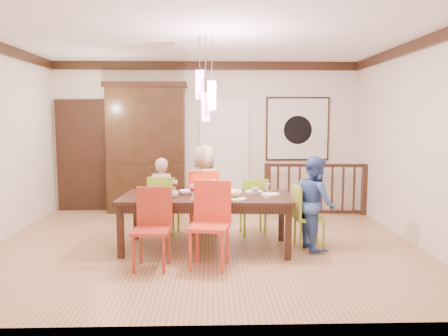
{
  "coord_description": "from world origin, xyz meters",
  "views": [
    {
      "loc": [
        0.09,
        -6.14,
        1.79
      ],
      "look_at": [
        0.28,
        0.11,
        1.09
      ],
      "focal_mm": 35.0,
      "sensor_mm": 36.0,
      "label": 1
    }
  ],
  "objects_px": {
    "dining_table": "(206,201)",
    "china_hutch": "(147,148)",
    "person_far_left": "(162,196)",
    "person_end_right": "(315,203)",
    "person_far_mid": "(204,189)",
    "balustrade": "(316,188)",
    "chair_far_left": "(165,201)",
    "chair_end_right": "(309,212)"
  },
  "relations": [
    {
      "from": "dining_table",
      "to": "china_hutch",
      "type": "relative_size",
      "value": 0.95
    },
    {
      "from": "person_far_left",
      "to": "person_end_right",
      "type": "height_order",
      "value": "person_end_right"
    },
    {
      "from": "person_far_left",
      "to": "person_far_mid",
      "type": "relative_size",
      "value": 0.86
    },
    {
      "from": "person_far_left",
      "to": "person_end_right",
      "type": "relative_size",
      "value": 0.93
    },
    {
      "from": "person_far_mid",
      "to": "balustrade",
      "type": "bearing_deg",
      "value": -162.78
    },
    {
      "from": "chair_far_left",
      "to": "balustrade",
      "type": "xyz_separation_m",
      "value": [
        2.69,
        1.44,
        -0.03
      ]
    },
    {
      "from": "chair_far_left",
      "to": "person_far_left",
      "type": "bearing_deg",
      "value": -44.83
    },
    {
      "from": "chair_far_left",
      "to": "chair_end_right",
      "type": "height_order",
      "value": "chair_far_left"
    },
    {
      "from": "chair_far_left",
      "to": "chair_end_right",
      "type": "distance_m",
      "value": 2.21
    },
    {
      "from": "dining_table",
      "to": "person_far_mid",
      "type": "xyz_separation_m",
      "value": [
        -0.04,
        0.89,
        0.03
      ]
    },
    {
      "from": "chair_end_right",
      "to": "person_end_right",
      "type": "height_order",
      "value": "person_end_right"
    },
    {
      "from": "dining_table",
      "to": "balustrade",
      "type": "height_order",
      "value": "balustrade"
    },
    {
      "from": "balustrade",
      "to": "person_end_right",
      "type": "distance_m",
      "value": 2.28
    },
    {
      "from": "dining_table",
      "to": "chair_far_left",
      "type": "xyz_separation_m",
      "value": [
        -0.65,
        0.74,
        -0.14
      ]
    },
    {
      "from": "person_end_right",
      "to": "person_far_left",
      "type": "bearing_deg",
      "value": 58.74
    },
    {
      "from": "chair_far_left",
      "to": "china_hutch",
      "type": "height_order",
      "value": "china_hutch"
    },
    {
      "from": "balustrade",
      "to": "person_end_right",
      "type": "xyz_separation_m",
      "value": [
        -0.55,
        -2.21,
        0.15
      ]
    },
    {
      "from": "china_hutch",
      "to": "person_end_right",
      "type": "height_order",
      "value": "china_hutch"
    },
    {
      "from": "dining_table",
      "to": "person_far_left",
      "type": "relative_size",
      "value": 1.98
    },
    {
      "from": "dining_table",
      "to": "person_end_right",
      "type": "relative_size",
      "value": 1.83
    },
    {
      "from": "china_hutch",
      "to": "balustrade",
      "type": "xyz_separation_m",
      "value": [
        3.22,
        -0.35,
        -0.75
      ]
    },
    {
      "from": "chair_far_left",
      "to": "person_end_right",
      "type": "relative_size",
      "value": 0.72
    },
    {
      "from": "dining_table",
      "to": "balustrade",
      "type": "bearing_deg",
      "value": 50.3
    },
    {
      "from": "dining_table",
      "to": "balustrade",
      "type": "relative_size",
      "value": 1.21
    },
    {
      "from": "china_hutch",
      "to": "person_far_mid",
      "type": "bearing_deg",
      "value": -55.26
    },
    {
      "from": "dining_table",
      "to": "china_hutch",
      "type": "distance_m",
      "value": 2.84
    },
    {
      "from": "chair_end_right",
      "to": "balustrade",
      "type": "bearing_deg",
      "value": -18.43
    },
    {
      "from": "dining_table",
      "to": "chair_far_left",
      "type": "height_order",
      "value": "chair_far_left"
    },
    {
      "from": "person_far_mid",
      "to": "dining_table",
      "type": "bearing_deg",
      "value": 78.33
    },
    {
      "from": "chair_end_right",
      "to": "china_hutch",
      "type": "xyz_separation_m",
      "value": [
        -2.61,
        2.53,
        0.74
      ]
    },
    {
      "from": "china_hutch",
      "to": "balustrade",
      "type": "relative_size",
      "value": 1.27
    },
    {
      "from": "person_far_left",
      "to": "chair_far_left",
      "type": "bearing_deg",
      "value": 136.16
    },
    {
      "from": "person_end_right",
      "to": "balustrade",
      "type": "bearing_deg",
      "value": -24.15
    },
    {
      "from": "balustrade",
      "to": "person_far_mid",
      "type": "xyz_separation_m",
      "value": [
        -2.09,
        -1.29,
        0.2
      ]
    },
    {
      "from": "china_hutch",
      "to": "balustrade",
      "type": "bearing_deg",
      "value": -6.14
    },
    {
      "from": "dining_table",
      "to": "chair_far_left",
      "type": "distance_m",
      "value": 0.99
    },
    {
      "from": "china_hutch",
      "to": "person_end_right",
      "type": "xyz_separation_m",
      "value": [
        2.67,
        -2.56,
        -0.6
      ]
    },
    {
      "from": "chair_far_left",
      "to": "china_hutch",
      "type": "bearing_deg",
      "value": -64.24
    },
    {
      "from": "china_hutch",
      "to": "person_far_left",
      "type": "height_order",
      "value": "china_hutch"
    },
    {
      "from": "china_hutch",
      "to": "balustrade",
      "type": "distance_m",
      "value": 3.32
    },
    {
      "from": "balustrade",
      "to": "person_end_right",
      "type": "height_order",
      "value": "person_end_right"
    },
    {
      "from": "balustrade",
      "to": "person_far_left",
      "type": "bearing_deg",
      "value": -148.23
    }
  ]
}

